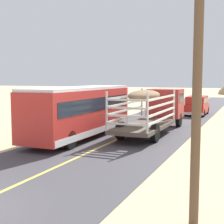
# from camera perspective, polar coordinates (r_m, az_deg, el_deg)

# --- Properties ---
(livestock_truck) EXTENTS (2.53, 9.70, 3.02)m
(livestock_truck) POSITION_cam_1_polar(r_m,az_deg,el_deg) (23.77, 8.03, 1.10)
(livestock_truck) COLOR #B2332D
(livestock_truck) RESTS_ON road_surface
(bus) EXTENTS (2.54, 10.00, 3.21)m
(bus) POSITION_cam_1_polar(r_m,az_deg,el_deg) (20.58, -5.46, 0.26)
(bus) COLOR red
(bus) RESTS_ON road_surface
(car_far) EXTENTS (1.90, 4.62, 1.93)m
(car_far) POSITION_cam_1_polar(r_m,az_deg,el_deg) (34.25, 14.66, 1.26)
(car_far) COLOR #B2261E
(car_far) RESTS_ON road_surface
(power_pole_near) EXTENTS (2.20, 0.24, 7.11)m
(power_pole_near) POSITION_cam_1_polar(r_m,az_deg,el_deg) (8.37, 14.72, 6.12)
(power_pole_near) COLOR brown
(power_pole_near) RESTS_ON ground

